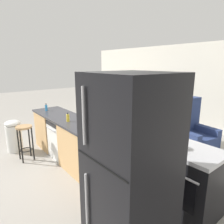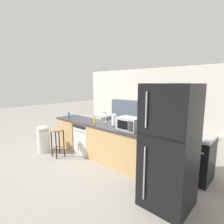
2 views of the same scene
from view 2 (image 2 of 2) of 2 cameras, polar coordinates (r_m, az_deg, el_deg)
name	(u,v)px [view 2 (image 2 of 2)]	position (r m, az deg, el deg)	size (l,w,h in m)	color
ground_plane	(94,154)	(4.94, -5.87, -13.50)	(24.00, 24.00, 0.00)	gray
wall_back	(172,98)	(7.88, 19.04, 4.34)	(10.00, 0.06, 2.60)	silver
kitchen_counter	(100,141)	(4.62, -3.96, -9.52)	(2.94, 0.66, 0.90)	tan
dishwasher	(88,137)	(4.97, -7.90, -8.22)	(0.58, 0.61, 0.84)	white
stove_range	(191,156)	(3.99, 24.50, -13.00)	(0.76, 0.68, 0.90)	black
refrigerator	(169,147)	(2.85, 18.17, -10.74)	(0.72, 0.73, 1.91)	black
microwave	(129,124)	(3.85, 5.65, -3.80)	(0.50, 0.37, 0.28)	#B7B7BC
sink_faucet	(105,118)	(4.49, -2.15, -1.99)	(0.07, 0.18, 0.30)	silver
paper_towel_roll	(114,120)	(4.21, 0.65, -2.66)	(0.14, 0.14, 0.28)	#4C4C51
soap_bottle	(95,121)	(4.46, -5.73, -2.88)	(0.06, 0.06, 0.18)	yellow
dish_soap_bottle	(69,115)	(5.36, -13.87, -1.04)	(0.06, 0.06, 0.18)	#338CCC
kettle	(183,130)	(3.76, 22.05, -5.60)	(0.21, 0.17, 0.19)	black
bar_stool	(57,137)	(4.81, -17.39, -7.73)	(0.32, 0.32, 0.74)	tan
trash_bin	(44,138)	(5.34, -21.45, -8.02)	(0.35, 0.35, 0.74)	white
couch	(131,124)	(6.61, 6.27, -4.02)	(2.07, 1.07, 1.27)	#515B6B
armchair	(176,132)	(6.07, 20.22, -6.20)	(0.91, 0.95, 1.20)	navy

